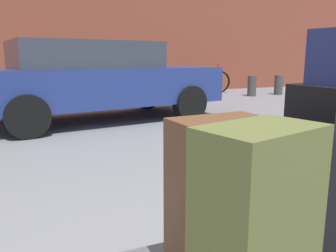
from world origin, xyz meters
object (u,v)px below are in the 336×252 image
(bollard_kerb_mid, at_px, (207,88))
(bollard_kerb_far, at_px, (252,86))
(bollard_kerb_near, at_px, (162,90))
(bollard_corner, at_px, (278,85))
(suitcase_brown_rear_right, at_px, (222,203))
(suitcase_olive_rear_left, at_px, (256,236))
(bicycle_leaning, at_px, (205,82))
(parked_car, at_px, (96,79))

(bollard_kerb_mid, bearing_deg, bollard_kerb_far, 0.00)
(bollard_kerb_near, height_order, bollard_corner, same)
(suitcase_brown_rear_right, distance_m, bollard_kerb_far, 9.50)
(suitcase_olive_rear_left, xyz_separation_m, bicycle_leaning, (5.00, 9.10, -0.28))
(suitcase_brown_rear_right, bearing_deg, bollard_kerb_far, 49.02)
(suitcase_brown_rear_right, relative_size, bicycle_leaning, 0.34)
(suitcase_brown_rear_right, height_order, bollard_kerb_far, suitcase_brown_rear_right)
(parked_car, bearing_deg, bollard_corner, 19.88)
(suitcase_brown_rear_right, bearing_deg, parked_car, 79.54)
(bollard_corner, bearing_deg, parked_car, -160.12)
(bollard_kerb_mid, height_order, bollard_corner, same)
(suitcase_brown_rear_right, xyz_separation_m, bollard_kerb_near, (2.88, 7.52, -0.34))
(suitcase_olive_rear_left, height_order, parked_car, parked_car)
(parked_car, distance_m, bollard_kerb_mid, 4.26)
(bollard_kerb_near, bearing_deg, bollard_kerb_mid, 0.00)
(bicycle_leaning, bearing_deg, suitcase_olive_rear_left, -118.77)
(suitcase_brown_rear_right, bearing_deg, bollard_corner, 44.48)
(bollard_kerb_far, relative_size, bollard_corner, 1.00)
(suitcase_olive_rear_left, height_order, bollard_kerb_near, suitcase_olive_rear_left)
(bollard_kerb_far, bearing_deg, suitcase_brown_rear_right, -127.70)
(bollard_kerb_near, xyz_separation_m, bollard_kerb_far, (2.93, 0.00, 0.00))
(parked_car, bearing_deg, suitcase_brown_rear_right, -97.17)
(bollard_corner, bearing_deg, bollard_kerb_far, 180.00)
(bollard_kerb_near, xyz_separation_m, bollard_kerb_mid, (1.38, 0.00, 0.00))
(bicycle_leaning, height_order, bollard_kerb_far, bicycle_leaning)
(bollard_kerb_near, relative_size, bollard_kerb_far, 1.00)
(bollard_kerb_far, bearing_deg, bollard_corner, 0.00)
(bicycle_leaning, bearing_deg, parked_car, -140.27)
(bicycle_leaning, xyz_separation_m, bollard_corner, (1.88, -1.33, -0.07))
(bicycle_leaning, height_order, bollard_kerb_near, bicycle_leaning)
(bicycle_leaning, relative_size, bollard_corner, 2.89)
(bollard_kerb_mid, bearing_deg, suitcase_brown_rear_right, -119.57)
(parked_car, distance_m, bollard_corner, 6.56)
(suitcase_olive_rear_left, relative_size, parked_car, 0.14)
(bollard_corner, bearing_deg, suitcase_brown_rear_right, -132.24)
(bicycle_leaning, relative_size, bollard_kerb_mid, 2.89)
(suitcase_olive_rear_left, bearing_deg, parked_car, 68.66)
(suitcase_olive_rear_left, height_order, bollard_kerb_mid, suitcase_olive_rear_left)
(suitcase_olive_rear_left, bearing_deg, bollard_kerb_far, 38.99)
(suitcase_brown_rear_right, relative_size, bollard_kerb_near, 0.99)
(bollard_corner, bearing_deg, bicycle_leaning, 144.60)
(suitcase_olive_rear_left, xyz_separation_m, bollard_kerb_far, (5.86, 7.77, -0.35))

